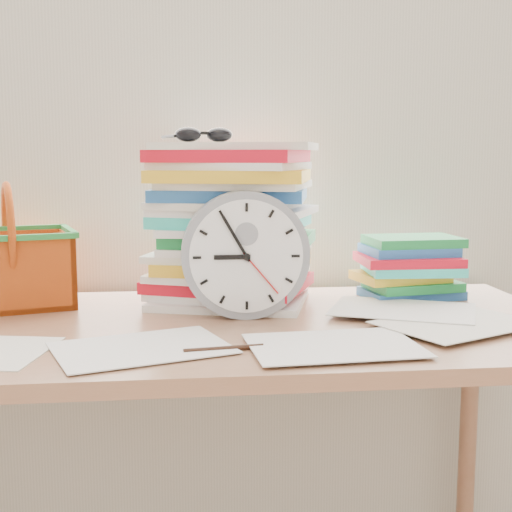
{
  "coord_description": "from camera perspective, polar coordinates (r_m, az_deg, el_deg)",
  "views": [
    {
      "loc": [
        -0.09,
        0.22,
        1.08
      ],
      "look_at": [
        0.06,
        1.6,
        0.88
      ],
      "focal_mm": 50.0,
      "sensor_mm": 36.0,
      "label": 1
    }
  ],
  "objects": [
    {
      "name": "desk",
      "position": [
        1.45,
        -2.52,
        -8.22
      ],
      "size": [
        1.4,
        0.7,
        0.75
      ],
      "color": "#936345",
      "rests_on": "ground"
    },
    {
      "name": "paper_stack",
      "position": [
        1.59,
        -1.95,
        2.59
      ],
      "size": [
        0.43,
        0.39,
        0.36
      ],
      "primitive_type": null,
      "rotation": [
        0.0,
        0.0,
        -0.31
      ],
      "color": "white",
      "rests_on": "desk"
    },
    {
      "name": "curtain",
      "position": [
        1.78,
        -3.53,
        15.15
      ],
      "size": [
        2.4,
        0.01,
        2.5
      ],
      "primitive_type": "cube",
      "color": "beige",
      "rests_on": "room_shell"
    },
    {
      "name": "book_stack",
      "position": [
        1.68,
        12.06,
        -0.93
      ],
      "size": [
        0.26,
        0.21,
        0.14
      ],
      "primitive_type": null,
      "rotation": [
        0.0,
        0.0,
        0.08
      ],
      "color": "white",
      "rests_on": "desk"
    },
    {
      "name": "pen",
      "position": [
        1.22,
        -2.6,
        -7.42
      ],
      "size": [
        0.14,
        0.03,
        0.01
      ],
      "primitive_type": "cylinder",
      "rotation": [
        0.0,
        1.57,
        0.14
      ],
      "color": "black",
      "rests_on": "desk"
    },
    {
      "name": "scattered_papers",
      "position": [
        1.43,
        -2.54,
        -5.11
      ],
      "size": [
        1.26,
        0.42,
        0.02
      ],
      "primitive_type": null,
      "color": "white",
      "rests_on": "desk"
    },
    {
      "name": "basket",
      "position": [
        1.64,
        -19.14,
        0.74
      ],
      "size": [
        0.31,
        0.27,
        0.27
      ],
      "primitive_type": null,
      "rotation": [
        0.0,
        0.0,
        0.28
      ],
      "color": "#D05314",
      "rests_on": "desk"
    },
    {
      "name": "clock",
      "position": [
        1.45,
        -0.87,
        0.1
      ],
      "size": [
        0.26,
        0.05,
        0.26
      ],
      "primitive_type": "cylinder",
      "rotation": [
        1.57,
        0.0,
        0.0
      ],
      "color": "gray",
      "rests_on": "desk"
    },
    {
      "name": "sunglasses",
      "position": [
        1.53,
        -4.19,
        9.66
      ],
      "size": [
        0.17,
        0.15,
        0.03
      ],
      "primitive_type": null,
      "rotation": [
        0.0,
        0.0,
        0.26
      ],
      "color": "black",
      "rests_on": "paper_stack"
    }
  ]
}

